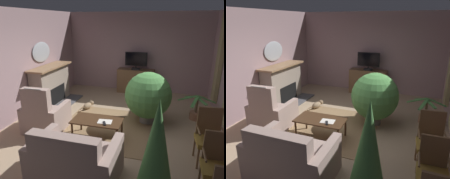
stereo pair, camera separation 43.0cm
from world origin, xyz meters
TOP-DOWN VIEW (x-y plane):
  - ground_plane at (0.00, 0.00)m, footprint 5.68×6.98m
  - wall_back at (0.00, 3.24)m, footprint 5.68×0.10m
  - wall_left at (-2.59, 0.00)m, footprint 0.10×6.98m
  - curtain_panel_far at (2.48, 1.69)m, footprint 0.10×0.44m
  - rug_central at (-0.18, 0.03)m, footprint 2.16×2.20m
  - fireplace at (-2.27, 1.07)m, footprint 0.90×1.75m
  - wall_mirror_oval at (-2.51, 1.07)m, footprint 0.06×0.88m
  - tv_cabinet at (0.05, 2.89)m, footprint 1.30×0.46m
  - television at (0.05, 2.84)m, footprint 0.77×0.20m
  - coffee_table at (-0.19, -0.53)m, footprint 1.10×0.60m
  - tv_remote at (0.02, -0.67)m, footprint 0.12×0.17m
  - folded_newspaper at (0.00, -0.57)m, footprint 0.32×0.25m
  - sofa_floral at (-0.11, -1.85)m, footprint 1.40×0.94m
  - armchair_near_window at (-1.51, -0.50)m, footprint 0.94×0.93m
  - side_chair_tucked_against_wall at (2.04, -1.53)m, footprint 0.44×0.43m
  - side_chair_nearest_door at (2.04, -0.74)m, footprint 0.50×0.49m
  - potted_plant_small_fern_corner at (1.99, 1.11)m, footprint 0.95×0.91m
  - potted_plant_on_hearth_side at (0.76, 0.60)m, footprint 1.17×1.17m
  - potted_plant_leafy_by_curtain at (1.18, -1.86)m, footprint 0.51×0.51m
  - cat at (-1.04, 1.00)m, footprint 0.26×0.64m

SIDE VIEW (x-z plane):
  - ground_plane at x=0.00m, z-range -0.04..0.00m
  - rug_central at x=-0.18m, z-range 0.00..0.01m
  - cat at x=-1.04m, z-range 0.00..0.20m
  - potted_plant_small_fern_corner at x=1.99m, z-range -0.14..0.53m
  - sofa_floral at x=-0.11m, z-range -0.16..0.82m
  - armchair_near_window at x=-1.51m, z-range -0.23..0.92m
  - coffee_table at x=-0.19m, z-range 0.18..0.63m
  - tv_cabinet at x=0.05m, z-range -0.02..0.84m
  - folded_newspaper at x=0.00m, z-range 0.45..0.46m
  - tv_remote at x=0.02m, z-range 0.45..0.47m
  - side_chair_tucked_against_wall at x=2.04m, z-range 0.03..1.00m
  - side_chair_nearest_door at x=2.04m, z-range 0.02..1.05m
  - fireplace at x=-2.27m, z-range -0.03..1.19m
  - potted_plant_on_hearth_side at x=0.76m, z-range 0.06..1.38m
  - potted_plant_leafy_by_curtain at x=1.18m, z-range 0.05..1.62m
  - television at x=0.05m, z-range 0.88..1.50m
  - wall_back at x=0.00m, z-range 0.00..2.82m
  - wall_left at x=-2.59m, z-range 0.00..2.82m
  - curtain_panel_far at x=2.48m, z-range 0.37..2.74m
  - wall_mirror_oval at x=-2.51m, z-range 1.32..1.92m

